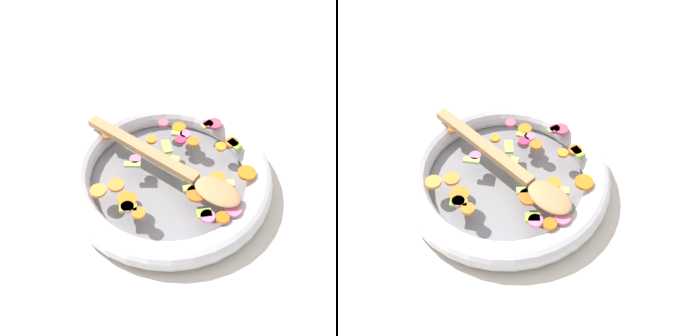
# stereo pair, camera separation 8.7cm
# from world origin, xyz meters

# --- Properties ---
(ground_plane) EXTENTS (4.00, 4.00, 0.00)m
(ground_plane) POSITION_xyz_m (0.00, 0.00, 0.00)
(ground_plane) COLOR beige
(skillet) EXTENTS (0.39, 0.39, 0.05)m
(skillet) POSITION_xyz_m (0.00, 0.00, 0.02)
(skillet) COLOR slate
(skillet) RESTS_ON ground_plane
(chopped_vegetables) EXTENTS (0.31, 0.33, 0.01)m
(chopped_vegetables) POSITION_xyz_m (0.01, -0.02, 0.05)
(chopped_vegetables) COLOR orange
(chopped_vegetables) RESTS_ON skillet
(wooden_spoon) EXTENTS (0.08, 0.35, 0.01)m
(wooden_spoon) POSITION_xyz_m (0.00, -0.02, 0.06)
(wooden_spoon) COLOR #A87F51
(wooden_spoon) RESTS_ON chopped_vegetables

